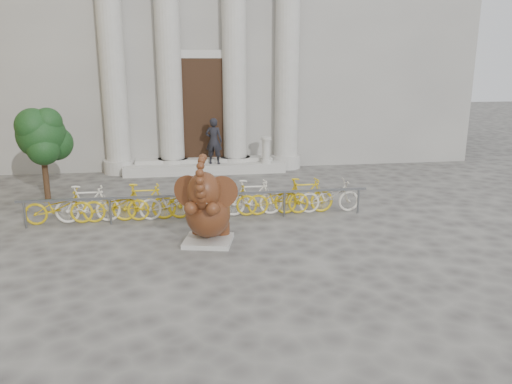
{
  "coord_description": "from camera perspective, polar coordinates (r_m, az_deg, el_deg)",
  "views": [
    {
      "loc": [
        -0.85,
        -9.22,
        4.06
      ],
      "look_at": [
        0.84,
        2.0,
        1.1
      ],
      "focal_mm": 35.0,
      "sensor_mm": 36.0,
      "label": 1
    }
  ],
  "objects": [
    {
      "name": "tree",
      "position": [
        16.05,
        -23.25,
        5.87
      ],
      "size": [
        1.61,
        1.47,
        2.79
      ],
      "color": "#332114",
      "rests_on": "ground"
    },
    {
      "name": "pedestrian",
      "position": [
        18.67,
        -4.84,
        5.82
      ],
      "size": [
        0.72,
        0.57,
        1.72
      ],
      "primitive_type": "imported",
      "rotation": [
        0.0,
        0.0,
        2.85
      ],
      "color": "black",
      "rests_on": "entrance_steps"
    },
    {
      "name": "ground",
      "position": [
        10.11,
        -3.06,
        -9.07
      ],
      "size": [
        80.0,
        80.0,
        0.0
      ],
      "primitive_type": "plane",
      "color": "#474442",
      "rests_on": "ground"
    },
    {
      "name": "balustrade_post",
      "position": [
        18.87,
        1.15,
        4.71
      ],
      "size": [
        0.4,
        0.4,
        0.98
      ],
      "color": "#A8A59E",
      "rests_on": "entrance_steps"
    },
    {
      "name": "entrance_steps",
      "position": [
        19.04,
        -5.84,
        2.79
      ],
      "size": [
        6.0,
        1.2,
        0.36
      ],
      "primitive_type": "cube",
      "color": "#A8A59E",
      "rests_on": "ground"
    },
    {
      "name": "elephant_statue",
      "position": [
        11.38,
        -5.59,
        -2.19
      ],
      "size": [
        1.4,
        1.69,
        2.15
      ],
      "rotation": [
        0.0,
        0.0,
        -0.23
      ],
      "color": "#A8A59E",
      "rests_on": "ground"
    },
    {
      "name": "bike_rack",
      "position": [
        13.4,
        -6.53,
        -0.88
      ],
      "size": [
        9.11,
        0.53,
        1.0
      ],
      "color": "slate",
      "rests_on": "ground"
    },
    {
      "name": "classical_building",
      "position": [
        24.25,
        -6.92,
        19.08
      ],
      "size": [
        22.0,
        10.7,
        12.0
      ],
      "color": "gray",
      "rests_on": "ground"
    }
  ]
}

